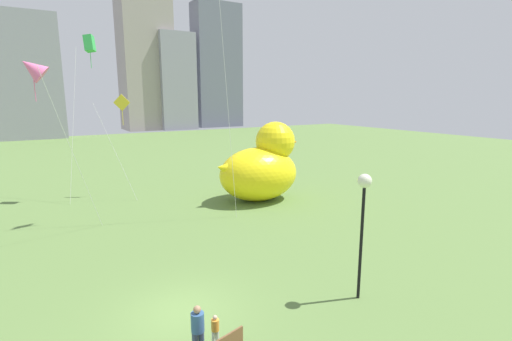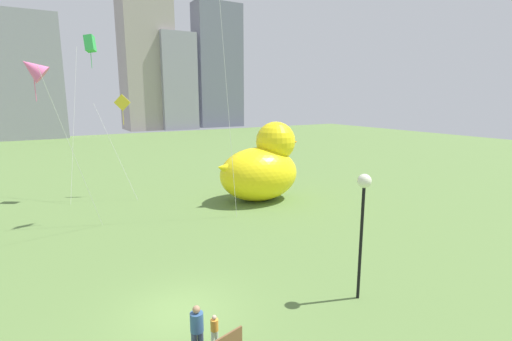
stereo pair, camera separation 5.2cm
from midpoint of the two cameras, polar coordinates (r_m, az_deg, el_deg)
ground_plane at (r=14.63m, az=-11.42°, el=-20.57°), size 140.00×140.00×0.00m
person_adult at (r=12.16m, az=-9.03°, el=-22.71°), size 0.40×0.40×1.62m
person_child at (r=12.67m, az=-6.38°, el=-22.89°), size 0.25×0.25×1.01m
giant_inflatable_duck at (r=27.80m, az=0.79°, el=0.51°), size 7.03×4.51×5.83m
lamppost at (r=14.29m, az=16.02°, el=-4.51°), size 0.52×0.52×4.91m
city_skyline at (r=90.50m, az=-17.57°, el=15.28°), size 53.58×16.70×37.04m
kite_pink at (r=23.17m, az=-31.05°, el=13.23°), size 3.58×3.39×9.89m
kite_green at (r=30.33m, az=-24.20°, el=17.17°), size 2.72×2.95×11.99m
kite_yellow at (r=30.40m, az=-19.94°, el=9.27°), size 2.65×2.45×7.85m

